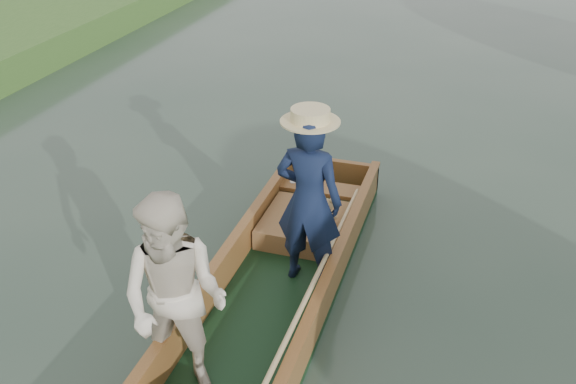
% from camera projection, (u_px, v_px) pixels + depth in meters
% --- Properties ---
extents(ground, '(120.00, 120.00, 0.00)m').
position_uv_depth(ground, '(269.00, 312.00, 5.94)').
color(ground, '#283D30').
rests_on(ground, ground).
extents(punt, '(1.30, 5.00, 1.82)m').
position_uv_depth(punt, '(251.00, 270.00, 5.47)').
color(punt, black).
rests_on(punt, ground).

